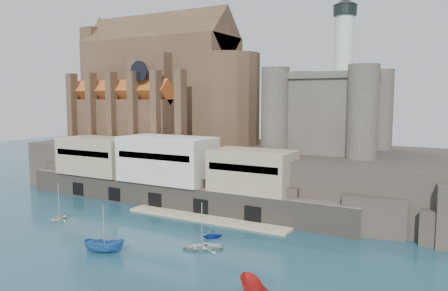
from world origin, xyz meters
name	(u,v)px	position (x,y,z in m)	size (l,w,h in m)	color
ground	(123,250)	(0.00, 0.00, 0.00)	(300.00, 300.00, 0.00)	#173D4D
promontory	(250,171)	(-0.19, 39.37, 4.92)	(100.00, 36.00, 10.00)	#2A2420
quay	(165,173)	(-10.19, 23.07, 6.07)	(70.00, 12.00, 13.05)	#61574D
church	(165,90)	(-24.13, 41.85, 22.13)	(47.00, 25.93, 30.51)	#453020
castle_keep	(330,108)	(16.08, 41.08, 18.31)	(21.20, 21.20, 29.30)	#474038
boat_2	(105,252)	(-1.52, -1.98, 0.00)	(2.12, 2.18, 5.65)	#275B9A
boat_4	(60,221)	(-18.89, 5.33, 0.00)	(2.97, 1.82, 3.45)	silver
boat_6	(202,249)	(9.14, 5.39, 0.00)	(3.93, 1.14, 5.50)	silver
boat_7	(213,238)	(8.00, 10.12, 0.00)	(2.45, 1.50, 2.84)	#14259B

